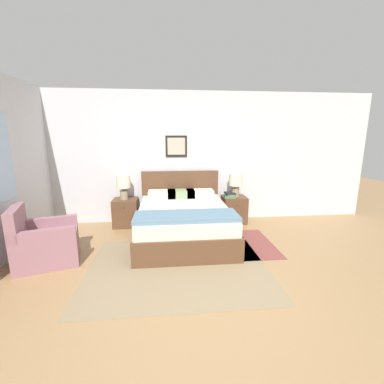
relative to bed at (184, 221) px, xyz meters
The scene contains 13 objects.
ground_plane 1.85m from the bed, 85.97° to the right, with size 16.00×16.00×0.00m, color #99754C.
wall_back 1.44m from the bed, 83.02° to the left, with size 7.72×0.09×2.60m.
area_rug_main 1.07m from the bed, 98.48° to the right, with size 2.39×1.91×0.01m.
area_rug_bedside 1.15m from the bed, 18.68° to the right, with size 0.76×1.20×0.01m.
bed is the anchor object (origin of this frame).
armchair 2.09m from the bed, 160.47° to the right, with size 0.93×0.84×0.83m.
nightstand_near_window 1.31m from the bed, 145.62° to the left, with size 0.47×0.46×0.54m.
nightstand_by_door 1.31m from the bed, 34.38° to the left, with size 0.47×0.46×0.54m.
table_lamp_near_window 1.42m from the bed, 146.13° to the left, with size 0.27×0.27×0.47m.
table_lamp_by_door 1.42m from the bed, 33.87° to the left, with size 0.27×0.27×0.47m.
book_thick_bottom 1.23m from the bed, 35.51° to the left, with size 0.25×0.28×0.04m.
book_hardcover_middle 1.23m from the bed, 35.51° to the left, with size 0.15×0.23×0.03m.
book_novel_upper 1.24m from the bed, 35.51° to the left, with size 0.21×0.24×0.03m.
Camera 1 is at (-0.41, -2.38, 1.74)m, focal length 24.00 mm.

